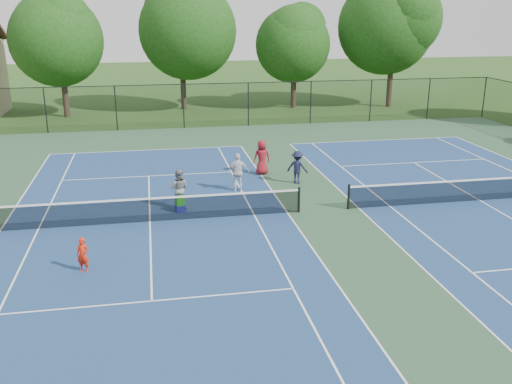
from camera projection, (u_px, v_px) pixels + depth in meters
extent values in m
plane|color=#234716|center=(323.00, 211.00, 23.30)|extent=(140.00, 140.00, 0.00)
cube|color=#2C4E30|center=(323.00, 211.00, 23.30)|extent=(36.00, 36.00, 0.01)
cube|color=navy|center=(150.00, 222.00, 22.08)|extent=(10.97, 23.77, 0.00)
cube|color=white|center=(148.00, 150.00, 33.20)|extent=(10.97, 0.06, 0.00)
cube|color=white|center=(0.00, 231.00, 21.12)|extent=(0.06, 23.77, 0.00)
cube|color=white|center=(287.00, 213.00, 23.03)|extent=(0.06, 23.77, 0.00)
cube|color=white|center=(39.00, 229.00, 21.36)|extent=(0.06, 23.77, 0.00)
cube|color=white|center=(254.00, 215.00, 22.80)|extent=(0.06, 23.77, 0.00)
cube|color=white|center=(149.00, 176.00, 28.07)|extent=(8.23, 0.06, 0.00)
cube|color=white|center=(152.00, 301.00, 16.09)|extent=(8.23, 0.06, 0.00)
cube|color=white|center=(150.00, 222.00, 22.08)|extent=(0.06, 12.80, 0.00)
cylinder|color=black|center=(299.00, 200.00, 22.96)|extent=(0.10, 0.10, 1.07)
cube|color=black|center=(149.00, 210.00, 21.94)|extent=(11.90, 0.01, 0.90)
cube|color=white|center=(148.00, 199.00, 21.79)|extent=(11.90, 0.04, 0.07)
cube|color=navy|center=(480.00, 200.00, 24.52)|extent=(10.97, 23.77, 0.00)
cube|color=white|center=(375.00, 140.00, 35.64)|extent=(10.97, 0.06, 0.00)
cube|color=white|center=(359.00, 208.00, 23.56)|extent=(0.06, 23.77, 0.00)
cube|color=white|center=(390.00, 206.00, 23.80)|extent=(0.06, 23.77, 0.00)
cube|color=white|center=(414.00, 163.00, 30.51)|extent=(8.23, 0.06, 0.00)
cube|color=white|center=(480.00, 200.00, 24.52)|extent=(0.06, 12.80, 0.00)
cylinder|color=black|center=(349.00, 197.00, 23.32)|extent=(0.10, 0.10, 1.07)
cube|color=black|center=(481.00, 190.00, 24.38)|extent=(11.90, 0.01, 0.90)
cube|color=white|center=(482.00, 179.00, 24.23)|extent=(11.90, 0.04, 0.07)
cylinder|color=black|center=(46.00, 111.00, 37.33)|extent=(0.08, 0.08, 3.00)
cylinder|color=black|center=(116.00, 108.00, 38.11)|extent=(0.08, 0.08, 3.00)
cylinder|color=black|center=(183.00, 106.00, 38.89)|extent=(0.08, 0.08, 3.00)
cylinder|color=black|center=(248.00, 104.00, 39.68)|extent=(0.08, 0.08, 3.00)
cylinder|color=black|center=(311.00, 103.00, 40.46)|extent=(0.08, 0.08, 3.00)
cylinder|color=black|center=(371.00, 101.00, 41.25)|extent=(0.08, 0.08, 3.00)
cylinder|color=black|center=(428.00, 99.00, 42.03)|extent=(0.08, 0.08, 3.00)
cylinder|color=black|center=(484.00, 97.00, 42.82)|extent=(0.08, 0.08, 3.00)
cube|color=black|center=(248.00, 104.00, 39.68)|extent=(36.00, 0.01, 3.00)
cube|color=black|center=(248.00, 83.00, 39.22)|extent=(36.00, 0.05, 0.05)
cylinder|color=#2D2116|center=(65.00, 92.00, 42.91)|extent=(0.44, 0.44, 3.78)
sphere|color=#17380F|center=(60.00, 40.00, 41.75)|extent=(6.80, 6.80, 6.80)
sphere|color=#17380F|center=(59.00, 31.00, 41.54)|extent=(5.58, 5.58, 5.58)
sphere|color=#17380F|center=(58.00, 21.00, 41.34)|extent=(4.35, 4.35, 4.35)
cylinder|color=#2D2116|center=(183.00, 83.00, 46.29)|extent=(0.44, 0.44, 4.14)
sphere|color=#17380F|center=(181.00, 30.00, 45.01)|extent=(7.60, 7.60, 7.60)
sphere|color=#17380F|center=(181.00, 22.00, 44.82)|extent=(6.23, 6.23, 6.23)
sphere|color=#17380F|center=(180.00, 14.00, 44.63)|extent=(4.86, 4.86, 4.86)
cylinder|color=#2D2116|center=(293.00, 87.00, 47.03)|extent=(0.44, 0.44, 3.42)
sphere|color=#17380F|center=(294.00, 45.00, 46.00)|extent=(6.00, 6.00, 6.00)
sphere|color=#17380F|center=(295.00, 36.00, 45.78)|extent=(4.92, 4.92, 4.92)
sphere|color=#17380F|center=(295.00, 27.00, 45.57)|extent=(3.84, 3.84, 3.84)
cylinder|color=#2D2116|center=(390.00, 80.00, 47.35)|extent=(0.44, 0.44, 4.32)
sphere|color=#17380F|center=(394.00, 27.00, 46.03)|extent=(7.80, 7.80, 7.80)
sphere|color=#17380F|center=(394.00, 19.00, 45.84)|extent=(6.40, 6.40, 6.40)
sphere|color=#17380F|center=(395.00, 11.00, 45.65)|extent=(4.99, 4.99, 4.99)
imported|color=red|center=(83.00, 255.00, 17.75)|extent=(0.48, 0.40, 1.13)
imported|color=gray|center=(179.00, 189.00, 23.42)|extent=(0.96, 0.85, 1.65)
imported|color=silver|center=(238.00, 172.00, 25.60)|extent=(1.04, 0.46, 1.75)
imported|color=#191A38|center=(297.00, 167.00, 26.73)|extent=(1.16, 1.03, 1.56)
imported|color=maroon|center=(262.00, 157.00, 28.18)|extent=(0.89, 0.63, 1.72)
cube|color=#151A95|center=(180.00, 208.00, 23.17)|extent=(0.44, 0.41, 0.28)
cube|color=#1F9C1B|center=(180.00, 201.00, 23.07)|extent=(0.42, 0.38, 0.37)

